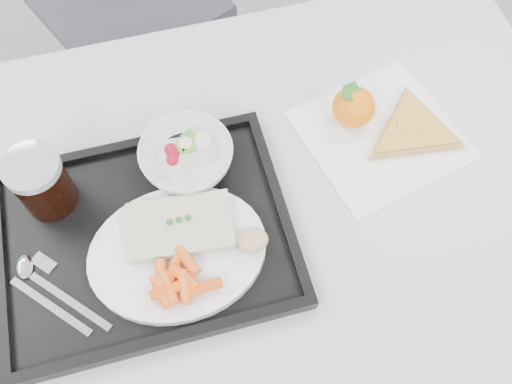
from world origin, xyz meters
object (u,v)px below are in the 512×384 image
(table, at_px, (243,220))
(tray, at_px, (145,237))
(cola_glass, at_px, (41,182))
(salad_bowl, at_px, (187,157))
(dinner_plate, at_px, (178,252))
(tangerine, at_px, (354,107))
(pizza_slice, at_px, (413,130))

(table, distance_m, tray, 0.18)
(table, height_order, cola_glass, cola_glass)
(salad_bowl, distance_m, cola_glass, 0.23)
(dinner_plate, distance_m, salad_bowl, 0.16)
(cola_glass, bearing_deg, tray, -37.91)
(tray, relative_size, dinner_plate, 1.67)
(cola_glass, bearing_deg, salad_bowl, 1.67)
(tangerine, height_order, pizza_slice, tangerine)
(table, relative_size, tray, 2.67)
(dinner_plate, xyz_separation_m, salad_bowl, (0.05, 0.15, 0.01))
(table, height_order, tray, tray)
(pizza_slice, bearing_deg, table, -170.60)
(tangerine, bearing_deg, dinner_plate, -152.52)
(tray, relative_size, cola_glass, 4.17)
(table, bearing_deg, tray, -171.16)
(tray, height_order, pizza_slice, tray)
(tray, xyz_separation_m, pizza_slice, (0.48, 0.08, 0.00))
(cola_glass, relative_size, tangerine, 1.26)
(table, xyz_separation_m, salad_bowl, (-0.07, 0.08, 0.11))
(dinner_plate, height_order, cola_glass, cola_glass)
(table, bearing_deg, tangerine, 25.77)
(dinner_plate, distance_m, cola_glass, 0.23)
(pizza_slice, bearing_deg, salad_bowl, 175.42)
(tray, distance_m, cola_glass, 0.18)
(cola_glass, relative_size, pizza_slice, 0.42)
(cola_glass, height_order, pizza_slice, cola_glass)
(table, height_order, pizza_slice, pizza_slice)
(table, xyz_separation_m, dinner_plate, (-0.12, -0.07, 0.09))
(salad_bowl, xyz_separation_m, cola_glass, (-0.22, -0.01, 0.03))
(table, distance_m, dinner_plate, 0.16)
(cola_glass, distance_m, tangerine, 0.52)
(table, height_order, salad_bowl, salad_bowl)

